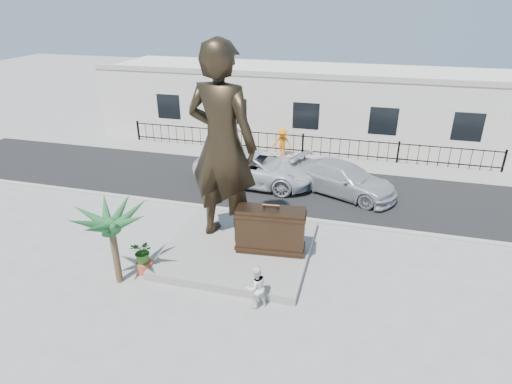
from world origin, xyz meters
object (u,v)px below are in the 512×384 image
Objects in this scene: statue at (222,145)px; tourist at (256,287)px; car_white at (255,168)px; suitcase at (270,230)px.

tourist is (2.17, -3.41, -3.25)m from statue.
statue is at bearing -99.03° from tourist.
car_white reaches higher than tourist.
statue reaches higher than car_white.
statue is 3.02× the size of suitcase.
statue is 5.08× the size of tourist.
statue reaches higher than tourist.
statue is 1.21× the size of car_white.
car_white is (-2.54, 9.24, 0.13)m from tourist.
suitcase is at bearing -127.28° from tourist.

